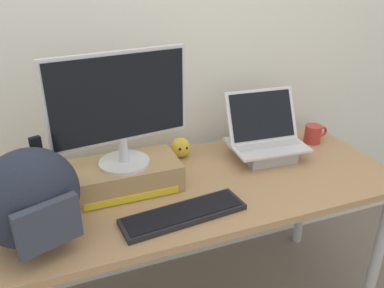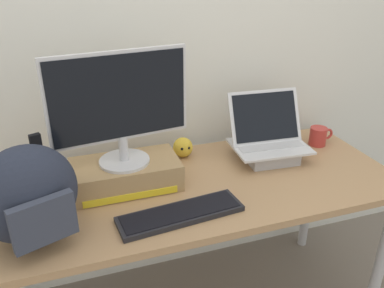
{
  "view_description": "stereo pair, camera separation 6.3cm",
  "coord_description": "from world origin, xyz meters",
  "px_view_note": "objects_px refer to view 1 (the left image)",
  "views": [
    {
      "loc": [
        -0.5,
        -1.3,
        1.57
      ],
      "look_at": [
        0.0,
        0.0,
        0.91
      ],
      "focal_mm": 37.21,
      "sensor_mm": 36.0,
      "label": 1
    },
    {
      "loc": [
        -0.44,
        -1.32,
        1.57
      ],
      "look_at": [
        0.0,
        0.0,
        0.91
      ],
      "focal_mm": 37.21,
      "sensor_mm": 36.0,
      "label": 2
    }
  ],
  "objects_px": {
    "external_keyboard": "(183,214)",
    "cell_phone": "(21,203)",
    "desktop_monitor": "(120,107)",
    "plush_toy": "(180,147)",
    "open_laptop": "(265,144)",
    "messenger_backpack": "(30,199)",
    "toner_box_yellow": "(125,176)",
    "coffee_mug": "(313,134)"
  },
  "relations": [
    {
      "from": "external_keyboard",
      "to": "cell_phone",
      "type": "xyz_separation_m",
      "value": [
        -0.54,
        0.29,
        -0.01
      ]
    },
    {
      "from": "desktop_monitor",
      "to": "external_keyboard",
      "type": "bearing_deg",
      "value": -68.47
    },
    {
      "from": "desktop_monitor",
      "to": "external_keyboard",
      "type": "xyz_separation_m",
      "value": [
        0.15,
        -0.26,
        -0.33
      ]
    },
    {
      "from": "desktop_monitor",
      "to": "plush_toy",
      "type": "bearing_deg",
      "value": 24.3
    },
    {
      "from": "desktop_monitor",
      "to": "open_laptop",
      "type": "height_order",
      "value": "desktop_monitor"
    },
    {
      "from": "desktop_monitor",
      "to": "external_keyboard",
      "type": "height_order",
      "value": "desktop_monitor"
    },
    {
      "from": "messenger_backpack",
      "to": "cell_phone",
      "type": "height_order",
      "value": "messenger_backpack"
    },
    {
      "from": "toner_box_yellow",
      "to": "desktop_monitor",
      "type": "relative_size",
      "value": 0.8
    },
    {
      "from": "desktop_monitor",
      "to": "toner_box_yellow",
      "type": "bearing_deg",
      "value": 92.8
    },
    {
      "from": "desktop_monitor",
      "to": "plush_toy",
      "type": "xyz_separation_m",
      "value": [
        0.3,
        0.18,
        -0.3
      ]
    },
    {
      "from": "coffee_mug",
      "to": "plush_toy",
      "type": "bearing_deg",
      "value": 172.32
    },
    {
      "from": "messenger_backpack",
      "to": "plush_toy",
      "type": "distance_m",
      "value": 0.76
    },
    {
      "from": "external_keyboard",
      "to": "cell_phone",
      "type": "distance_m",
      "value": 0.61
    },
    {
      "from": "external_keyboard",
      "to": "coffee_mug",
      "type": "relative_size",
      "value": 3.73
    },
    {
      "from": "cell_phone",
      "to": "plush_toy",
      "type": "relative_size",
      "value": 1.7
    },
    {
      "from": "coffee_mug",
      "to": "cell_phone",
      "type": "bearing_deg",
      "value": -177.25
    },
    {
      "from": "external_keyboard",
      "to": "plush_toy",
      "type": "height_order",
      "value": "plush_toy"
    },
    {
      "from": "cell_phone",
      "to": "toner_box_yellow",
      "type": "bearing_deg",
      "value": -15.78
    },
    {
      "from": "desktop_monitor",
      "to": "messenger_backpack",
      "type": "bearing_deg",
      "value": -154.26
    },
    {
      "from": "open_laptop",
      "to": "cell_phone",
      "type": "height_order",
      "value": "open_laptop"
    },
    {
      "from": "desktop_monitor",
      "to": "cell_phone",
      "type": "bearing_deg",
      "value": 168.51
    },
    {
      "from": "open_laptop",
      "to": "plush_toy",
      "type": "distance_m",
      "value": 0.39
    },
    {
      "from": "open_laptop",
      "to": "coffee_mug",
      "type": "xyz_separation_m",
      "value": [
        0.3,
        0.05,
        -0.02
      ]
    },
    {
      "from": "toner_box_yellow",
      "to": "cell_phone",
      "type": "distance_m",
      "value": 0.4
    },
    {
      "from": "toner_box_yellow",
      "to": "coffee_mug",
      "type": "bearing_deg",
      "value": 5.45
    },
    {
      "from": "toner_box_yellow",
      "to": "open_laptop",
      "type": "relative_size",
      "value": 1.21
    },
    {
      "from": "desktop_monitor",
      "to": "coffee_mug",
      "type": "relative_size",
      "value": 4.24
    },
    {
      "from": "open_laptop",
      "to": "cell_phone",
      "type": "relative_size",
      "value": 2.25
    },
    {
      "from": "toner_box_yellow",
      "to": "messenger_backpack",
      "type": "relative_size",
      "value": 1.12
    },
    {
      "from": "open_laptop",
      "to": "messenger_backpack",
      "type": "relative_size",
      "value": 0.93
    },
    {
      "from": "external_keyboard",
      "to": "messenger_backpack",
      "type": "xyz_separation_m",
      "value": [
        -0.49,
        0.04,
        0.15
      ]
    },
    {
      "from": "open_laptop",
      "to": "coffee_mug",
      "type": "bearing_deg",
      "value": 12.77
    },
    {
      "from": "toner_box_yellow",
      "to": "messenger_backpack",
      "type": "height_order",
      "value": "messenger_backpack"
    },
    {
      "from": "toner_box_yellow",
      "to": "cell_phone",
      "type": "bearing_deg",
      "value": 176.1
    },
    {
      "from": "external_keyboard",
      "to": "coffee_mug",
      "type": "height_order",
      "value": "coffee_mug"
    },
    {
      "from": "external_keyboard",
      "to": "coffee_mug",
      "type": "xyz_separation_m",
      "value": [
        0.81,
        0.36,
        0.03
      ]
    },
    {
      "from": "desktop_monitor",
      "to": "messenger_backpack",
      "type": "xyz_separation_m",
      "value": [
        -0.34,
        -0.22,
        -0.18
      ]
    },
    {
      "from": "toner_box_yellow",
      "to": "desktop_monitor",
      "type": "xyz_separation_m",
      "value": [
        0.0,
        -0.0,
        0.29
      ]
    },
    {
      "from": "open_laptop",
      "to": "messenger_backpack",
      "type": "height_order",
      "value": "messenger_backpack"
    },
    {
      "from": "messenger_backpack",
      "to": "toner_box_yellow",
      "type": "bearing_deg",
      "value": 12.78
    },
    {
      "from": "desktop_monitor",
      "to": "external_keyboard",
      "type": "relative_size",
      "value": 1.14
    },
    {
      "from": "toner_box_yellow",
      "to": "open_laptop",
      "type": "distance_m",
      "value": 0.66
    }
  ]
}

